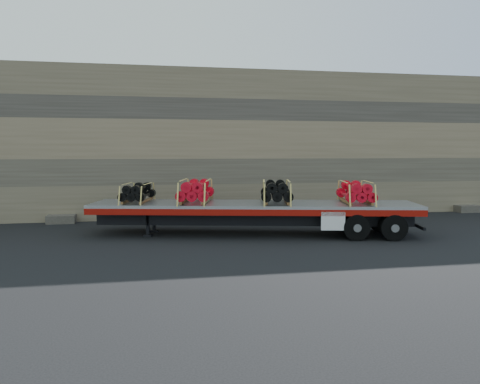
{
  "coord_description": "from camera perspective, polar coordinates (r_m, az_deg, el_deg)",
  "views": [
    {
      "loc": [
        -4.11,
        -16.72,
        3.15
      ],
      "look_at": [
        -0.6,
        1.67,
        1.51
      ],
      "focal_mm": 35.0,
      "sensor_mm": 36.0,
      "label": 1
    }
  ],
  "objects": [
    {
      "name": "bundle_midrear",
      "position": [
        17.6,
        4.43,
        -0.03
      ],
      "size": [
        1.61,
        2.45,
        0.8
      ],
      "primitive_type": null,
      "rotation": [
        0.0,
        0.0,
        -0.23
      ],
      "color": "black",
      "rests_on": "trailer"
    },
    {
      "name": "ground",
      "position": [
        17.5,
        2.95,
        -5.38
      ],
      "size": [
        120.0,
        120.0,
        0.0
      ],
      "primitive_type": "plane",
      "color": "black",
      "rests_on": "ground"
    },
    {
      "name": "rock_wall",
      "position": [
        23.58,
        -0.79,
        5.85
      ],
      "size": [
        44.0,
        3.0,
        7.0
      ],
      "primitive_type": "cube",
      "color": "#7A6B54",
      "rests_on": "ground"
    },
    {
      "name": "bundle_front",
      "position": [
        18.17,
        -12.37,
        -0.15
      ],
      "size": [
        1.38,
        2.1,
        0.68
      ],
      "primitive_type": null,
      "rotation": [
        0.0,
        0.0,
        -0.23
      ],
      "color": "black",
      "rests_on": "trailer"
    },
    {
      "name": "bundle_rear",
      "position": [
        17.96,
        13.92,
        -0.1
      ],
      "size": [
        1.56,
        2.38,
        0.78
      ],
      "primitive_type": null,
      "rotation": [
        0.0,
        0.0,
        -0.23
      ],
      "color": "red",
      "rests_on": "trailer"
    },
    {
      "name": "bundle_midfront",
      "position": [
        17.74,
        -5.4,
        0.05
      ],
      "size": [
        1.66,
        2.53,
        0.82
      ],
      "primitive_type": null,
      "rotation": [
        0.0,
        0.0,
        -0.23
      ],
      "color": "red",
      "rests_on": "trailer"
    },
    {
      "name": "trailer",
      "position": [
        17.7,
        1.68,
        -3.27
      ],
      "size": [
        12.35,
        5.01,
        1.21
      ],
      "primitive_type": null,
      "rotation": [
        0.0,
        0.0,
        -0.23
      ],
      "color": "#A2A5AA",
      "rests_on": "ground"
    }
  ]
}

